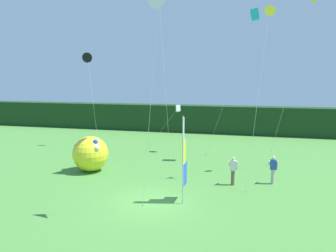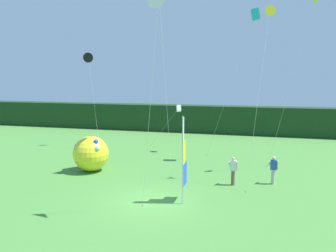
{
  "view_description": "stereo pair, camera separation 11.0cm",
  "coord_description": "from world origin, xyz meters",
  "px_view_note": "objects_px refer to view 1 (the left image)",
  "views": [
    {
      "loc": [
        5.16,
        -15.84,
        6.37
      ],
      "look_at": [
        0.41,
        2.22,
        3.72
      ],
      "focal_mm": 35.63,
      "sensor_mm": 36.0,
      "label": 1
    },
    {
      "loc": [
        5.27,
        -15.81,
        6.37
      ],
      "look_at": [
        0.41,
        2.22,
        3.72
      ],
      "focal_mm": 35.63,
      "sensor_mm": 36.0,
      "label": 2
    }
  ],
  "objects_px": {
    "inflatable_balloon": "(91,154)",
    "kite_white_delta_3": "(159,0)",
    "kite_cyan_box_5": "(255,15)",
    "person_near_banner": "(96,150)",
    "kite_yellow_delta_0": "(269,12)",
    "kite_yellow_diamond_1": "(159,2)",
    "kite_yellow_delta_2": "(315,0)",
    "banner_flag": "(184,161)",
    "kite_white_box_4": "(178,109)",
    "person_mid_field": "(233,170)",
    "kite_black_delta_6": "(88,58)",
    "person_far_left": "(273,169)"
  },
  "relations": [
    {
      "from": "kite_white_delta_3",
      "to": "kite_cyan_box_5",
      "type": "xyz_separation_m",
      "value": [
        3.83,
        12.02,
        1.33
      ]
    },
    {
      "from": "inflatable_balloon",
      "to": "kite_yellow_diamond_1",
      "type": "bearing_deg",
      "value": 5.89
    },
    {
      "from": "person_near_banner",
      "to": "person_far_left",
      "type": "xyz_separation_m",
      "value": [
        13.07,
        -2.49,
        0.03
      ]
    },
    {
      "from": "kite_white_delta_3",
      "to": "kite_black_delta_6",
      "type": "relative_size",
      "value": 1.16
    },
    {
      "from": "inflatable_balloon",
      "to": "kite_yellow_diamond_1",
      "type": "distance_m",
      "value": 11.05
    },
    {
      "from": "person_mid_field",
      "to": "kite_yellow_delta_0",
      "type": "bearing_deg",
      "value": 44.71
    },
    {
      "from": "inflatable_balloon",
      "to": "kite_white_delta_3",
      "type": "height_order",
      "value": "kite_white_delta_3"
    },
    {
      "from": "person_near_banner",
      "to": "kite_yellow_delta_0",
      "type": "xyz_separation_m",
      "value": [
        12.49,
        -1.58,
        9.41
      ]
    },
    {
      "from": "kite_white_delta_3",
      "to": "kite_yellow_delta_2",
      "type": "bearing_deg",
      "value": 52.14
    },
    {
      "from": "person_near_banner",
      "to": "kite_white_delta_3",
      "type": "relative_size",
      "value": 0.16
    },
    {
      "from": "kite_yellow_delta_0",
      "to": "kite_cyan_box_5",
      "type": "xyz_separation_m",
      "value": [
        -0.9,
        4.64,
        0.7
      ]
    },
    {
      "from": "kite_yellow_diamond_1",
      "to": "kite_yellow_delta_2",
      "type": "xyz_separation_m",
      "value": [
        9.48,
        2.97,
        0.19
      ]
    },
    {
      "from": "kite_yellow_delta_0",
      "to": "kite_white_delta_3",
      "type": "height_order",
      "value": "kite_yellow_delta_0"
    },
    {
      "from": "banner_flag",
      "to": "kite_yellow_delta_2",
      "type": "height_order",
      "value": "kite_yellow_delta_2"
    },
    {
      "from": "person_far_left",
      "to": "kite_white_box_4",
      "type": "distance_m",
      "value": 10.93
    },
    {
      "from": "person_near_banner",
      "to": "person_mid_field",
      "type": "xyz_separation_m",
      "value": [
        10.73,
        -3.33,
        0.04
      ]
    },
    {
      "from": "banner_flag",
      "to": "kite_white_box_4",
      "type": "bearing_deg",
      "value": 104.64
    },
    {
      "from": "kite_yellow_delta_2",
      "to": "kite_white_box_4",
      "type": "xyz_separation_m",
      "value": [
        -9.89,
        4.01,
        -7.51
      ]
    },
    {
      "from": "kite_yellow_diamond_1",
      "to": "kite_black_delta_6",
      "type": "bearing_deg",
      "value": 140.44
    },
    {
      "from": "kite_yellow_delta_2",
      "to": "kite_white_box_4",
      "type": "height_order",
      "value": "kite_yellow_delta_2"
    },
    {
      "from": "person_far_left",
      "to": "kite_cyan_box_5",
      "type": "height_order",
      "value": "kite_cyan_box_5"
    },
    {
      "from": "kite_yellow_delta_0",
      "to": "kite_yellow_delta_2",
      "type": "bearing_deg",
      "value": 39.68
    },
    {
      "from": "person_mid_field",
      "to": "kite_black_delta_6",
      "type": "distance_m",
      "value": 18.09
    },
    {
      "from": "kite_white_box_4",
      "to": "kite_yellow_diamond_1",
      "type": "bearing_deg",
      "value": -86.68
    },
    {
      "from": "kite_yellow_delta_2",
      "to": "kite_black_delta_6",
      "type": "bearing_deg",
      "value": 166.15
    },
    {
      "from": "kite_yellow_delta_2",
      "to": "kite_cyan_box_5",
      "type": "distance_m",
      "value": 4.39
    },
    {
      "from": "person_near_banner",
      "to": "person_far_left",
      "type": "height_order",
      "value": "person_far_left"
    },
    {
      "from": "person_mid_field",
      "to": "kite_yellow_diamond_1",
      "type": "height_order",
      "value": "kite_yellow_diamond_1"
    },
    {
      "from": "kite_yellow_delta_0",
      "to": "kite_yellow_diamond_1",
      "type": "relative_size",
      "value": 0.87
    },
    {
      "from": "inflatable_balloon",
      "to": "kite_white_delta_3",
      "type": "distance_m",
      "value": 12.51
    },
    {
      "from": "banner_flag",
      "to": "kite_white_box_4",
      "type": "xyz_separation_m",
      "value": [
        -3.02,
        11.56,
        1.64
      ]
    },
    {
      "from": "kite_cyan_box_5",
      "to": "person_near_banner",
      "type": "bearing_deg",
      "value": -165.21
    },
    {
      "from": "kite_white_box_4",
      "to": "kite_black_delta_6",
      "type": "distance_m",
      "value": 9.85
    },
    {
      "from": "inflatable_balloon",
      "to": "kite_white_delta_3",
      "type": "bearing_deg",
      "value": -42.62
    },
    {
      "from": "person_near_banner",
      "to": "kite_black_delta_6",
      "type": "xyz_separation_m",
      "value": [
        -3.32,
        5.36,
        7.41
      ]
    },
    {
      "from": "kite_yellow_diamond_1",
      "to": "person_near_banner",
      "type": "bearing_deg",
      "value": 159.27
    },
    {
      "from": "banner_flag",
      "to": "person_mid_field",
      "type": "height_order",
      "value": "banner_flag"
    },
    {
      "from": "inflatable_balloon",
      "to": "banner_flag",
      "type": "bearing_deg",
      "value": -28.63
    },
    {
      "from": "banner_flag",
      "to": "kite_white_box_4",
      "type": "relative_size",
      "value": 1.09
    },
    {
      "from": "person_mid_field",
      "to": "kite_yellow_delta_2",
      "type": "bearing_deg",
      "value": 41.71
    },
    {
      "from": "kite_yellow_diamond_1",
      "to": "kite_yellow_delta_2",
      "type": "distance_m",
      "value": 9.94
    },
    {
      "from": "kite_yellow_diamond_1",
      "to": "kite_white_delta_3",
      "type": "bearing_deg",
      "value": -74.07
    },
    {
      "from": "person_mid_field",
      "to": "inflatable_balloon",
      "type": "height_order",
      "value": "inflatable_balloon"
    },
    {
      "from": "kite_yellow_delta_0",
      "to": "kite_yellow_delta_2",
      "type": "relative_size",
      "value": 0.91
    },
    {
      "from": "kite_white_delta_3",
      "to": "kite_black_delta_6",
      "type": "height_order",
      "value": "kite_white_delta_3"
    },
    {
      "from": "kite_yellow_delta_0",
      "to": "banner_flag",
      "type": "bearing_deg",
      "value": -127.82
    },
    {
      "from": "inflatable_balloon",
      "to": "person_near_banner",
      "type": "bearing_deg",
      "value": 109.75
    },
    {
      "from": "person_far_left",
      "to": "kite_white_delta_3",
      "type": "bearing_deg",
      "value": -129.37
    },
    {
      "from": "kite_yellow_delta_2",
      "to": "person_far_left",
      "type": "bearing_deg",
      "value": -124.67
    },
    {
      "from": "person_mid_field",
      "to": "person_far_left",
      "type": "xyz_separation_m",
      "value": [
        2.34,
        0.84,
        -0.01
      ]
    }
  ]
}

